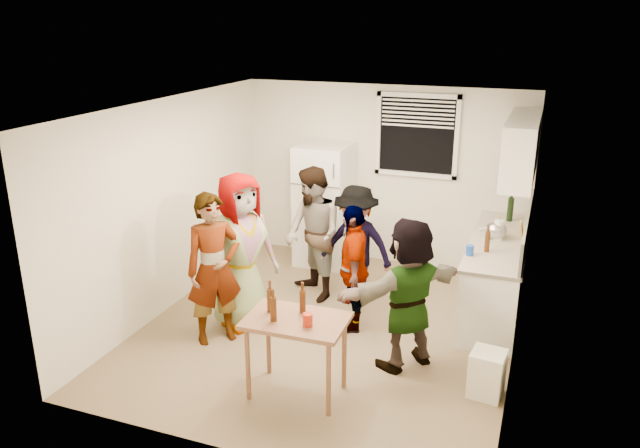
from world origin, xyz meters
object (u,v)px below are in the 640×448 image
at_px(serving_table, 297,392).
at_px(guest_grey, 244,322).
at_px(guest_back_left, 313,296).
at_px(guest_orange, 405,364).
at_px(wine_bottle, 509,221).
at_px(beer_bottle_table, 303,312).
at_px(guest_black, 352,327).
at_px(beer_bottle_counter, 486,252).
at_px(guest_back_right, 355,303).
at_px(guest_stripe, 218,339).
at_px(trash_bin, 487,371).
at_px(kettle, 495,239).
at_px(blue_cup, 469,255).
at_px(refrigerator, 324,205).
at_px(red_cup, 308,326).

height_order(serving_table, guest_grey, serving_table).
bearing_deg(guest_back_left, guest_orange, 3.06).
bearing_deg(wine_bottle, guest_back_left, -152.23).
height_order(guest_grey, guest_orange, guest_grey).
height_order(beer_bottle_table, guest_back_left, beer_bottle_table).
distance_m(beer_bottle_table, guest_orange, 1.35).
relative_size(guest_back_left, guest_black, 1.14).
height_order(beer_bottle_counter, guest_grey, beer_bottle_counter).
distance_m(guest_back_left, guest_back_right, 0.55).
height_order(beer_bottle_table, guest_black, beer_bottle_table).
xyz_separation_m(guest_stripe, guest_black, (1.30, 0.78, 0.00)).
distance_m(trash_bin, guest_grey, 2.84).
relative_size(beer_bottle_table, guest_back_left, 0.13).
height_order(wine_bottle, guest_back_right, wine_bottle).
bearing_deg(kettle, beer_bottle_counter, -97.57).
bearing_deg(guest_grey, guest_black, -43.21).
distance_m(wine_bottle, guest_black, 2.50).
height_order(serving_table, beer_bottle_table, beer_bottle_table).
bearing_deg(guest_back_right, blue_cup, -2.15).
bearing_deg(kettle, refrigerator, 161.82).
bearing_deg(beer_bottle_table, guest_black, 86.32).
xyz_separation_m(refrigerator, beer_bottle_table, (0.91, -3.04, -0.07)).
distance_m(refrigerator, guest_orange, 3.02).
distance_m(refrigerator, trash_bin, 3.69).
xyz_separation_m(blue_cup, red_cup, (-1.14, -1.90, -0.12)).
xyz_separation_m(blue_cup, guest_orange, (-0.45, -0.95, -0.90)).
distance_m(trash_bin, guest_orange, 0.91).
height_order(wine_bottle, red_cup, wine_bottle).
relative_size(guest_back_left, guest_orange, 1.06).
bearing_deg(beer_bottle_counter, guest_orange, -118.41).
bearing_deg(wine_bottle, serving_table, -116.60).
xyz_separation_m(refrigerator, beer_bottle_counter, (2.35, -1.19, 0.05)).
relative_size(refrigerator, guest_back_left, 1.02).
bearing_deg(guest_back_right, kettle, 22.05).
bearing_deg(kettle, red_cup, -119.45).
bearing_deg(beer_bottle_table, trash_bin, 15.31).
distance_m(beer_bottle_counter, guest_back_right, 1.77).
height_order(trash_bin, guest_stripe, trash_bin).
relative_size(guest_stripe, guest_back_right, 1.11).
bearing_deg(guest_back_right, beer_bottle_counter, 5.42).
height_order(guest_grey, guest_black, guest_grey).
distance_m(red_cup, guest_back_right, 2.26).
bearing_deg(beer_bottle_counter, trash_bin, -81.24).
height_order(kettle, beer_bottle_counter, same).
bearing_deg(refrigerator, guest_stripe, -96.98).
bearing_deg(blue_cup, wine_bottle, 77.35).
relative_size(guest_black, guest_orange, 0.93).
height_order(kettle, wine_bottle, wine_bottle).
bearing_deg(beer_bottle_counter, serving_table, -126.05).
xyz_separation_m(trash_bin, serving_table, (-1.67, -0.59, -0.25)).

